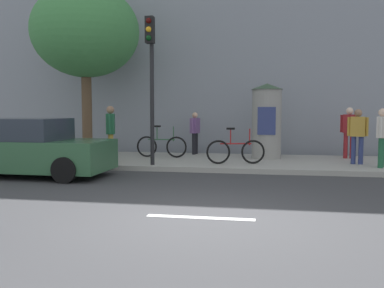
% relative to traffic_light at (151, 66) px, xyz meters
% --- Properties ---
extents(ground_plane, '(80.00, 80.00, 0.00)m').
position_rel_traffic_light_xyz_m(ground_plane, '(2.28, -5.24, -3.02)').
color(ground_plane, '#38383A').
extents(sidewalk_curb, '(36.00, 4.00, 0.15)m').
position_rel_traffic_light_xyz_m(sidewalk_curb, '(2.28, 1.76, -2.94)').
color(sidewalk_curb, '#9E9B93').
rests_on(sidewalk_curb, ground_plane).
extents(lane_markings, '(25.80, 0.16, 0.01)m').
position_rel_traffic_light_xyz_m(lane_markings, '(2.28, -5.24, -3.02)').
color(lane_markings, silver).
rests_on(lane_markings, ground_plane).
extents(building_backdrop, '(36.00, 5.00, 11.82)m').
position_rel_traffic_light_xyz_m(building_backdrop, '(2.28, 6.76, 2.89)').
color(building_backdrop, gray).
rests_on(building_backdrop, ground_plane).
extents(traffic_light, '(0.24, 0.45, 4.26)m').
position_rel_traffic_light_xyz_m(traffic_light, '(0.00, 0.00, 0.00)').
color(traffic_light, black).
rests_on(traffic_light, sidewalk_curb).
extents(poster_column, '(1.06, 1.06, 2.49)m').
position_rel_traffic_light_xyz_m(poster_column, '(3.29, 2.47, -1.60)').
color(poster_column, gray).
rests_on(poster_column, sidewalk_curb).
extents(street_tree, '(3.71, 3.71, 5.90)m').
position_rel_traffic_light_xyz_m(street_tree, '(-2.93, 2.14, 1.43)').
color(street_tree, brown).
rests_on(street_tree, sidewalk_curb).
extents(pedestrian_in_light_jacket, '(0.58, 0.45, 1.64)m').
position_rel_traffic_light_xyz_m(pedestrian_in_light_jacket, '(5.98, 1.37, -1.89)').
color(pedestrian_in_light_jacket, navy).
rests_on(pedestrian_in_light_jacket, sidewalk_curb).
extents(pedestrian_with_bag, '(0.31, 0.67, 1.53)m').
position_rel_traffic_light_xyz_m(pedestrian_with_bag, '(0.71, 3.35, -1.97)').
color(pedestrian_with_bag, black).
rests_on(pedestrian_with_bag, sidewalk_curb).
extents(pedestrian_tallest, '(0.37, 0.56, 1.66)m').
position_rel_traffic_light_xyz_m(pedestrian_tallest, '(6.49, 0.64, -1.90)').
color(pedestrian_tallest, '#1E5938').
rests_on(pedestrian_tallest, sidewalk_curb).
extents(pedestrian_near_pole, '(0.37, 0.65, 1.74)m').
position_rel_traffic_light_xyz_m(pedestrian_near_pole, '(-1.42, 0.45, -1.83)').
color(pedestrian_near_pole, '#B78C33').
rests_on(pedestrian_near_pole, sidewalk_curb).
extents(pedestrian_with_backpack, '(0.56, 0.34, 1.70)m').
position_rel_traffic_light_xyz_m(pedestrian_with_backpack, '(6.00, 2.88, -1.88)').
color(pedestrian_with_backpack, maroon).
rests_on(pedestrian_with_backpack, sidewalk_curb).
extents(bicycle_leaning, '(1.73, 0.48, 1.09)m').
position_rel_traffic_light_xyz_m(bicycle_leaning, '(2.40, 0.74, -2.48)').
color(bicycle_leaning, black).
rests_on(bicycle_leaning, sidewalk_curb).
extents(bicycle_upright, '(1.77, 0.12, 1.09)m').
position_rel_traffic_light_xyz_m(bicycle_upright, '(-0.23, 2.10, -2.48)').
color(bicycle_upright, black).
rests_on(bicycle_upright, sidewalk_curb).
extents(parked_car_blue, '(4.61, 2.01, 1.54)m').
position_rel_traffic_light_xyz_m(parked_car_blue, '(-3.12, -1.62, -2.28)').
color(parked_car_blue, '#2D5938').
rests_on(parked_car_blue, ground_plane).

